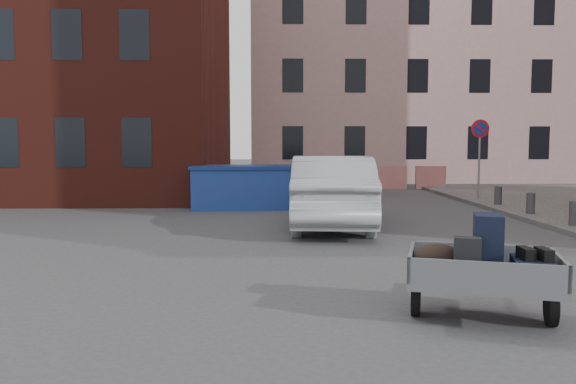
{
  "coord_description": "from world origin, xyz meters",
  "views": [
    {
      "loc": [
        -0.75,
        -9.12,
        1.99
      ],
      "look_at": [
        -0.55,
        1.07,
        1.1
      ],
      "focal_mm": 35.0,
      "sensor_mm": 36.0,
      "label": 1
    }
  ],
  "objects": [
    {
      "name": "ground",
      "position": [
        0.0,
        0.0,
        0.0
      ],
      "size": [
        120.0,
        120.0,
        0.0
      ],
      "primitive_type": "plane",
      "color": "#38383A",
      "rests_on": "ground"
    },
    {
      "name": "silver_car",
      "position": [
        0.55,
        4.14,
        0.85
      ],
      "size": [
        2.13,
        5.25,
        1.69
      ],
      "primitive_type": "imported",
      "rotation": [
        0.0,
        0.0,
        3.07
      ],
      "color": "#A2A5AA",
      "rests_on": "ground"
    },
    {
      "name": "dumpster",
      "position": [
        -1.81,
        7.98,
        0.66
      ],
      "size": [
        3.22,
        1.82,
        1.31
      ],
      "rotation": [
        0.0,
        0.0,
        0.07
      ],
      "color": "navy",
      "rests_on": "ground"
    },
    {
      "name": "trailer",
      "position": [
        1.53,
        -2.99,
        0.61
      ],
      "size": [
        1.84,
        1.96,
        1.2
      ],
      "rotation": [
        0.0,
        0.0,
        -0.28
      ],
      "color": "black",
      "rests_on": "ground"
    },
    {
      "name": "building_brick",
      "position": [
        -9.0,
        13.0,
        7.0
      ],
      "size": [
        12.0,
        10.0,
        14.0
      ],
      "primitive_type": "cube",
      "color": "#591E16",
      "rests_on": "ground"
    },
    {
      "name": "barriers",
      "position": [
        4.2,
        15.0,
        0.5
      ],
      "size": [
        4.7,
        0.18,
        1.0
      ],
      "color": "red",
      "rests_on": "ground"
    },
    {
      "name": "building_pink",
      "position": [
        6.0,
        22.0,
        7.0
      ],
      "size": [
        16.0,
        8.0,
        14.0
      ],
      "primitive_type": "cube",
      "color": "#C49896",
      "rests_on": "ground"
    },
    {
      "name": "bollards",
      "position": [
        6.0,
        3.4,
        0.4
      ],
      "size": [
        0.22,
        9.02,
        0.55
      ],
      "color": "#3A3A3D",
      "rests_on": "sidewalk"
    },
    {
      "name": "no_parking_sign",
      "position": [
        6.0,
        9.48,
        2.01
      ],
      "size": [
        0.6,
        0.09,
        2.65
      ],
      "color": "gray",
      "rests_on": "sidewalk"
    }
  ]
}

